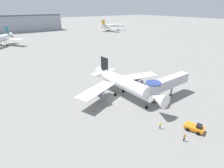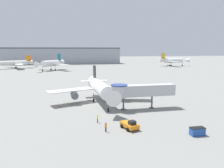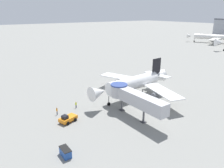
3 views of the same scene
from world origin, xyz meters
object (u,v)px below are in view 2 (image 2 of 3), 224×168
(traffic_cone_apron_front, at_px, (132,127))
(ground_crew_wing_walker, at_px, (106,126))
(background_jet_orange_tail, at_px, (13,63))
(background_jet_gold_tail, at_px, (173,60))
(main_airplane, at_px, (100,88))
(jet_bridge, at_px, (138,91))
(background_jet_teal_tail, at_px, (51,63))
(traffic_cone_starboard_wing, at_px, (141,101))
(service_container_blue, at_px, (197,131))
(traffic_cone_port_wing, at_px, (59,105))
(pushback_tug_orange, at_px, (130,125))
(ground_crew_marshaller, at_px, (97,118))

(traffic_cone_apron_front, distance_m, ground_crew_wing_walker, 5.26)
(background_jet_orange_tail, bearing_deg, background_jet_gold_tail, 61.07)
(main_airplane, xyz_separation_m, jet_bridge, (8.49, -8.09, 0.52))
(ground_crew_wing_walker, relative_size, background_jet_gold_tail, 0.06)
(background_jet_teal_tail, bearing_deg, background_jet_gold_tail, 48.26)
(jet_bridge, xyz_separation_m, traffic_cone_starboard_wing, (3.04, 6.94, -4.44))
(service_container_blue, xyz_separation_m, background_jet_orange_tail, (-64.32, 149.58, 3.75))
(main_airplane, bearing_deg, traffic_cone_starboard_wing, -9.19)
(service_container_blue, bearing_deg, jet_bridge, 104.39)
(traffic_cone_port_wing, relative_size, background_jet_gold_tail, 0.03)
(ground_crew_wing_walker, bearing_deg, service_container_blue, -153.15)
(main_airplane, bearing_deg, ground_crew_wing_walker, -99.24)
(service_container_blue, distance_m, ground_crew_wing_walker, 16.23)
(traffic_cone_starboard_wing, bearing_deg, pushback_tug_orange, -114.03)
(jet_bridge, bearing_deg, traffic_cone_starboard_wing, 65.58)
(main_airplane, distance_m, background_jet_orange_tail, 133.00)
(pushback_tug_orange, bearing_deg, ground_crew_marshaller, 121.97)
(jet_bridge, bearing_deg, background_jet_gold_tail, 59.33)
(traffic_cone_starboard_wing, distance_m, ground_crew_marshaller, 21.28)
(background_jet_orange_tail, relative_size, background_jet_gold_tail, 1.11)
(ground_crew_marshaller, bearing_deg, pushback_tug_orange, -145.58)
(background_jet_gold_tail, bearing_deg, service_container_blue, 161.14)
(service_container_blue, bearing_deg, ground_crew_wing_walker, 162.83)
(ground_crew_wing_walker, height_order, background_jet_orange_tail, background_jet_orange_tail)
(ground_crew_marshaller, xyz_separation_m, background_jet_gold_tail, (87.70, 141.01, 4.18))
(background_jet_orange_tail, bearing_deg, pushback_tug_orange, -9.21)
(traffic_cone_port_wing, bearing_deg, background_jet_teal_tail, 94.95)
(service_container_blue, relative_size, traffic_cone_starboard_wing, 4.38)
(pushback_tug_orange, height_order, traffic_cone_apron_front, pushback_tug_orange)
(traffic_cone_port_wing, xyz_separation_m, background_jet_gold_tail, (96.04, 126.26, 4.78))
(main_airplane, relative_size, traffic_cone_apron_front, 48.09)
(main_airplane, distance_m, jet_bridge, 11.74)
(pushback_tug_orange, bearing_deg, traffic_cone_starboard_wing, 48.56)
(service_container_blue, bearing_deg, background_jet_orange_tail, 113.27)
(traffic_cone_apron_front, xyz_separation_m, traffic_cone_port_wing, (-14.34, 19.64, 0.08))
(pushback_tug_orange, xyz_separation_m, background_jet_orange_tail, (-53.54, 144.22, 3.67))
(traffic_cone_starboard_wing, distance_m, background_jet_teal_tail, 108.09)
(ground_crew_wing_walker, bearing_deg, main_airplane, -51.75)
(jet_bridge, height_order, background_jet_teal_tail, background_jet_teal_tail)
(traffic_cone_starboard_wing, height_order, background_jet_orange_tail, background_jet_orange_tail)
(pushback_tug_orange, distance_m, traffic_cone_apron_front, 0.70)
(service_container_blue, height_order, background_jet_orange_tail, background_jet_orange_tail)
(service_container_blue, distance_m, background_jet_orange_tail, 162.86)
(ground_crew_marshaller, height_order, background_jet_teal_tail, background_jet_teal_tail)
(main_airplane, xyz_separation_m, traffic_cone_port_wing, (-11.37, -1.90, -3.84))
(pushback_tug_orange, bearing_deg, background_jet_gold_tail, 43.19)
(main_airplane, relative_size, service_container_blue, 11.20)
(ground_crew_wing_walker, bearing_deg, traffic_cone_port_wing, -21.48)
(pushback_tug_orange, bearing_deg, traffic_cone_port_wing, 108.01)
(ground_crew_marshaller, distance_m, background_jet_teal_tail, 119.98)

